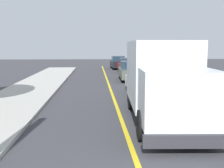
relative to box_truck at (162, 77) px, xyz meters
The scene contains 6 objects.
centre_line_yellow 3.72m from the box_truck, 119.44° to the left, with size 0.16×56.00×0.01m, color gold.
box_truck is the anchor object (origin of this frame).
parked_car_near 6.20m from the box_truck, 86.33° to the left, with size 1.96×4.46×1.67m.
parked_car_mid 13.41m from the box_truck, 88.30° to the left, with size 1.90×4.44×1.67m.
parked_car_far 19.93m from the box_truck, 87.23° to the left, with size 1.98×4.47×1.67m.
parked_car_furthest 25.88m from the box_truck, 89.18° to the left, with size 1.95×4.46×1.67m.
Camera 1 is at (-1.06, -3.97, 3.01)m, focal length 45.15 mm.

